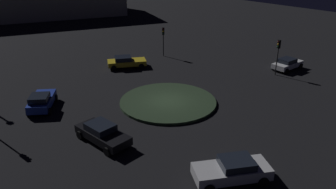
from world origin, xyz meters
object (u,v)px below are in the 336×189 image
Objects in this scene: car_silver at (232,170)px; car_white at (287,64)px; car_blue at (41,101)px; car_yellow at (126,62)px; car_black at (102,133)px; traffic_light_south at (278,50)px; traffic_light_southeast at (163,36)px.

car_white is (8.51, -20.95, -0.07)m from car_silver.
car_blue reaches higher than car_yellow.
car_black is 21.85m from traffic_light_south.
car_white is at bearing -14.31° from car_yellow.
car_black is at bearing -137.19° from car_blue.
car_black is at bearing -38.74° from car_silver.
traffic_light_south reaches higher than car_yellow.
car_white is (-8.85, -25.30, -0.06)m from car_blue.
traffic_light_south is (-0.09, 2.62, 2.11)m from car_white.
traffic_light_south is 1.06× the size of traffic_light_southeast.
car_silver is 1.25× the size of traffic_light_south.
car_yellow is 1.27× the size of traffic_light_southeast.
car_blue is 1.13× the size of traffic_light_southeast.
car_white is at bearing -167.91° from traffic_light_south.
traffic_light_southeast is (21.98, -13.82, 1.89)m from car_silver.
car_yellow is (12.47, -11.01, -0.04)m from car_black.
car_yellow is (4.17, -11.95, -0.06)m from car_blue.
car_white is at bearing -96.27° from car_black.
car_white is (-0.55, -24.36, -0.03)m from car_black.
traffic_light_southeast is at bearing -58.12° from car_black.
traffic_light_southeast reaches higher than car_black.
car_white is at bearing -72.94° from car_blue.
car_yellow is 1.20× the size of traffic_light_south.
car_silver is 20.28m from traffic_light_south.
traffic_light_southeast is (12.92, -17.23, 1.93)m from car_black.
car_blue is 24.47m from traffic_light_south.
car_yellow is at bearing -46.20° from traffic_light_southeast.
car_blue is at bearing -130.78° from car_yellow.
car_silver is 26.03m from traffic_light_southeast.
car_black is at bearing 2.01° from car_white.
traffic_light_south is at bearing 5.21° from car_white.
traffic_light_southeast reaches higher than car_yellow.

